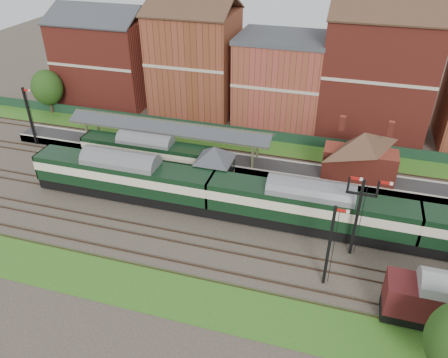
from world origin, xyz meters
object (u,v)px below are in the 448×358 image
(semaphore_bracket, at_px, (358,213))
(dmu_train, at_px, (309,207))
(platform_railcar, at_px, (147,152))
(goods_van_a, at_px, (429,301))
(signal_box, at_px, (215,170))

(semaphore_bracket, xyz_separation_m, dmu_train, (-4.42, 2.50, -1.95))
(dmu_train, distance_m, platform_railcar, 21.35)
(dmu_train, relative_size, goods_van_a, 9.35)
(platform_railcar, bearing_deg, goods_van_a, -26.93)
(semaphore_bracket, distance_m, goods_van_a, 9.02)
(signal_box, relative_size, semaphore_bracket, 0.73)
(signal_box, xyz_separation_m, platform_railcar, (-9.71, 3.25, -0.98))
(platform_railcar, xyz_separation_m, goods_van_a, (30.51, -15.50, -0.01))
(semaphore_bracket, relative_size, platform_railcar, 0.50)
(semaphore_bracket, bearing_deg, platform_railcar, 160.02)
(semaphore_bracket, height_order, goods_van_a, semaphore_bracket)
(platform_railcar, bearing_deg, dmu_train, -17.73)
(signal_box, height_order, semaphore_bracket, semaphore_bracket)
(dmu_train, distance_m, goods_van_a, 13.60)
(signal_box, height_order, dmu_train, signal_box)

